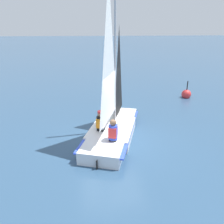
# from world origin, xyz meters

# --- Properties ---
(ground_plane) EXTENTS (260.00, 260.00, 0.00)m
(ground_plane) POSITION_xyz_m (0.00, 0.00, 0.00)
(ground_plane) COLOR #2D4C6B
(sailboat_main) EXTENTS (4.39, 2.86, 5.64)m
(sailboat_main) POSITION_xyz_m (-0.01, 0.00, 0.78)
(sailboat_main) COLOR silver
(sailboat_main) RESTS_ON ground_plane
(sailor_helm) EXTENTS (0.41, 0.38, 1.16)m
(sailor_helm) POSITION_xyz_m (-0.23, 0.45, 0.63)
(sailor_helm) COLOR black
(sailor_helm) RESTS_ON ground_plane
(sailor_crew) EXTENTS (0.41, 0.38, 1.16)m
(sailor_crew) POSITION_xyz_m (-1.06, 0.11, 0.62)
(sailor_crew) COLOR black
(sailor_crew) RESTS_ON ground_plane
(buoy_marker) EXTENTS (0.57, 0.57, 1.10)m
(buoy_marker) POSITION_xyz_m (4.51, -5.18, 0.21)
(buoy_marker) COLOR red
(buoy_marker) RESTS_ON ground_plane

